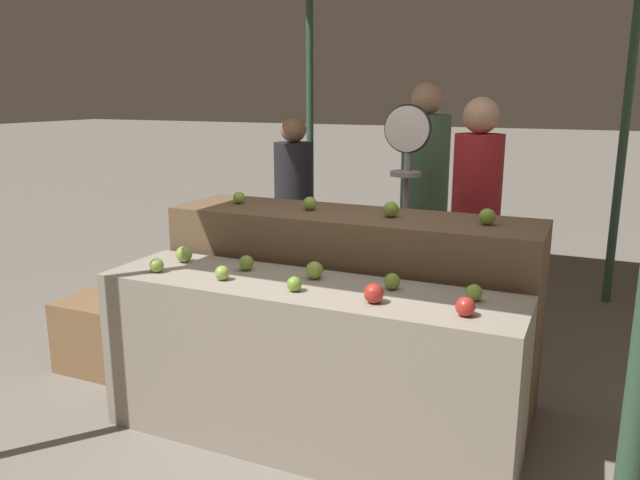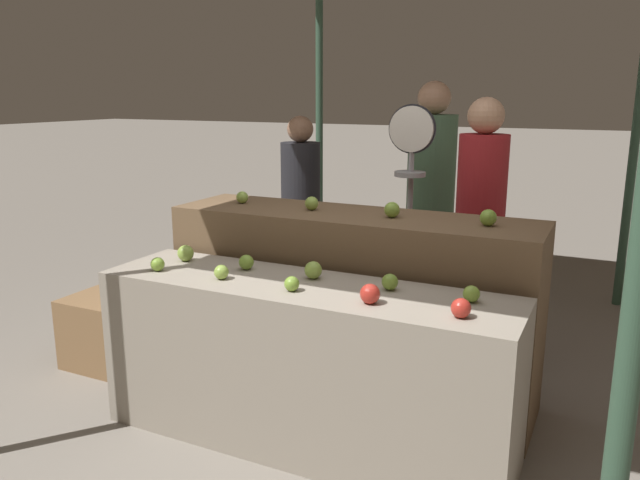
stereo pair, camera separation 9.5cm
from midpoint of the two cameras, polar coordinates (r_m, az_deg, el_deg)
name	(u,v)px [view 2 (the right image)]	position (r m, az deg, el deg)	size (l,w,h in m)	color
ground_plane	(304,441)	(3.33, -0.62, -17.90)	(60.00, 60.00, 0.00)	gray
display_counter_front	(303,365)	(3.14, -0.64, -11.38)	(2.08, 0.55, 0.83)	gray
display_counter_back	(351,306)	(3.60, 3.65, -6.01)	(2.08, 0.55, 1.08)	brown
apple_front_0	(158,264)	(3.30, -13.83, -2.17)	(0.07, 0.07, 0.07)	#7AA338
apple_front_1	(221,272)	(3.09, -8.14, -2.93)	(0.07, 0.07, 0.07)	#8EB247
apple_front_2	(292,284)	(2.88, -1.68, -4.02)	(0.07, 0.07, 0.07)	#7AA338
apple_front_3	(370,294)	(2.73, 5.59, -4.92)	(0.09, 0.09, 0.09)	#B72D23
apple_front_4	(461,308)	(2.62, 13.78, -6.07)	(0.08, 0.08, 0.08)	#B72D23
apple_front_5	(186,253)	(3.46, -11.42, -1.19)	(0.09, 0.09, 0.09)	#8EB247
apple_front_6	(246,262)	(3.25, -5.92, -2.04)	(0.08, 0.08, 0.08)	#7AA338
apple_front_7	(313,270)	(3.07, 0.23, -2.77)	(0.09, 0.09, 0.09)	#8EB247
apple_front_8	(390,282)	(2.92, 7.33, -3.83)	(0.08, 0.08, 0.08)	#7AA338
apple_front_9	(471,294)	(2.82, 14.62, -4.80)	(0.07, 0.07, 0.07)	#84AD3D
apple_back_0	(242,197)	(3.79, -6.41, 3.90)	(0.07, 0.07, 0.07)	#8EB247
apple_back_1	(312,203)	(3.55, 0.00, 3.37)	(0.08, 0.08, 0.08)	#8EB247
apple_back_2	(392,210)	(3.36, 7.40, 2.75)	(0.08, 0.08, 0.08)	#84AD3D
apple_back_3	(488,218)	(3.25, 15.94, 1.97)	(0.08, 0.08, 0.08)	#7AA338
produce_scale	(410,173)	(4.07, 8.93, 6.03)	(0.31, 0.20, 1.66)	#99999E
person_vendor_at_scale	(480,211)	(4.06, 15.10, 2.56)	(0.41, 0.41, 1.70)	#2D2D38
person_customer_left	(301,199)	(4.96, -1.22, 3.74)	(0.42, 0.42, 1.56)	#2D2D38
person_customer_right	(431,186)	(4.72, 10.67, 4.90)	(0.47, 0.47, 1.81)	#2D2D38
wooden_crate_side	(108,330)	(4.30, -18.21, -7.81)	(0.46, 0.46, 0.46)	olive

